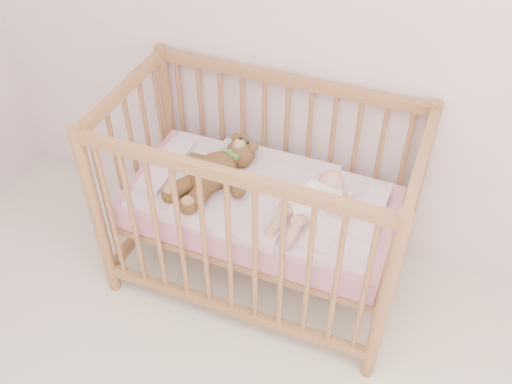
% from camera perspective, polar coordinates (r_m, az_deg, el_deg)
% --- Properties ---
extents(wall_back, '(4.00, 0.02, 2.70)m').
position_cam_1_polar(wall_back, '(2.40, 12.40, 17.81)').
color(wall_back, white).
rests_on(wall_back, floor).
extents(crib, '(1.36, 0.76, 1.00)m').
position_cam_1_polar(crib, '(2.63, 0.40, -1.24)').
color(crib, '#AD7C49').
rests_on(crib, floor).
extents(mattress, '(1.22, 0.62, 0.13)m').
position_cam_1_polar(mattress, '(2.64, 0.40, -1.47)').
color(mattress, pink).
rests_on(mattress, crib).
extents(blanket, '(1.10, 0.58, 0.06)m').
position_cam_1_polar(blanket, '(2.59, 0.41, -0.28)').
color(blanket, '#F1A6C0').
rests_on(blanket, mattress).
extents(baby, '(0.38, 0.56, 0.12)m').
position_cam_1_polar(baby, '(2.47, 5.64, -0.74)').
color(baby, white).
rests_on(baby, blanket).
extents(teddy_bear, '(0.54, 0.64, 0.15)m').
position_cam_1_polar(teddy_bear, '(2.58, -4.34, 2.05)').
color(teddy_bear, brown).
rests_on(teddy_bear, blanket).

